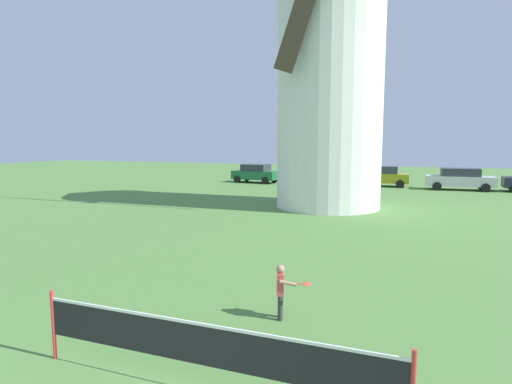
% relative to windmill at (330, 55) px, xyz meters
% --- Properties ---
extents(windmill, '(9.59, 6.09, 16.04)m').
position_rel_windmill_xyz_m(windmill, '(0.00, 0.00, 0.00)').
color(windmill, white).
rests_on(windmill, ground_plane).
extents(tennis_net, '(5.29, 0.06, 1.10)m').
position_rel_windmill_xyz_m(tennis_net, '(1.55, -16.87, -7.10)').
color(tennis_net, red).
rests_on(tennis_net, ground_plane).
extents(player_far, '(0.72, 0.35, 1.06)m').
position_rel_windmill_xyz_m(player_far, '(1.84, -14.22, -7.18)').
color(player_far, '#333338').
rests_on(player_far, ground_plane).
extents(parked_car_green, '(4.10, 2.28, 1.56)m').
position_rel_windmill_xyz_m(parked_car_green, '(-8.27, 11.28, -6.97)').
color(parked_car_green, '#1E6638').
rests_on(parked_car_green, ground_plane).
extents(parked_car_blue, '(4.13, 2.07, 1.56)m').
position_rel_windmill_xyz_m(parked_car_blue, '(-3.32, 12.34, -6.97)').
color(parked_car_blue, '#334C99').
rests_on(parked_car_blue, ground_plane).
extents(parked_car_mustard, '(3.81, 1.89, 1.56)m').
position_rel_windmill_xyz_m(parked_car_mustard, '(2.04, 11.93, -6.98)').
color(parked_car_mustard, '#999919').
rests_on(parked_car_mustard, ground_plane).
extents(parked_car_silver, '(4.52, 1.93, 1.56)m').
position_rel_windmill_xyz_m(parked_car_silver, '(7.35, 11.20, -6.97)').
color(parked_car_silver, silver).
rests_on(parked_car_silver, ground_plane).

